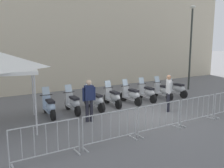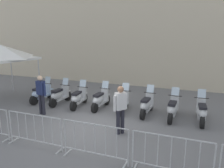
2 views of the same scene
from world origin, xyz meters
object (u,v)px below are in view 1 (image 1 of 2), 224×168
object	(u,v)px
motorcycle_6	(163,91)
motorcycle_0	(49,107)
motorcycle_2	(95,101)
barrier_segment_3	(198,110)
motorcycle_5	(147,93)
motorcycle_4	(131,95)
street_lamp	(191,39)
motorcycle_7	(176,89)
motorcycle_3	(113,97)
barrier_segment_0	(46,142)
motorcycle_1	(73,103)
barrier_segment_1	(111,128)
officer_near_row_end	(168,91)
officer_mid_plaza	(89,98)
barrier_segment_2	(160,118)

from	to	relation	value
motorcycle_6	motorcycle_0	bearing A→B (deg)	-168.36
motorcycle_2	barrier_segment_3	size ratio (longest dim) A/B	0.88
motorcycle_5	motorcycle_4	bearing A→B (deg)	-166.70
street_lamp	motorcycle_7	bearing A→B (deg)	-142.30
motorcycle_3	motorcycle_2	bearing A→B (deg)	-161.39
motorcycle_2	barrier_segment_0	size ratio (longest dim) A/B	0.88
motorcycle_1	barrier_segment_0	world-z (taller)	motorcycle_1
motorcycle_2	motorcycle_5	size ratio (longest dim) A/B	0.98
motorcycle_3	barrier_segment_1	distance (m)	4.68
officer_near_row_end	motorcycle_4	bearing A→B (deg)	118.23
barrier_segment_3	street_lamp	size ratio (longest dim) A/B	0.35
motorcycle_0	motorcycle_4	bearing A→B (deg)	12.23
motorcycle_6	motorcycle_4	bearing A→B (deg)	-169.55
barrier_segment_1	officer_mid_plaza	world-z (taller)	officer_mid_plaza
motorcycle_4	barrier_segment_3	bearing A→B (deg)	-71.13
barrier_segment_3	motorcycle_2	bearing A→B (deg)	136.93
motorcycle_5	motorcycle_7	distance (m)	2.20
motorcycle_7	street_lamp	world-z (taller)	street_lamp
motorcycle_0	barrier_segment_3	world-z (taller)	motorcycle_0
motorcycle_4	barrier_segment_0	bearing A→B (deg)	-133.86
motorcycle_1	motorcycle_2	xyz separation A→B (m)	(1.10, 0.16, 0.00)
barrier_segment_0	barrier_segment_3	distance (m)	6.17
motorcycle_6	officer_near_row_end	size ratio (longest dim) A/B	0.99
street_lamp	barrier_segment_2	bearing A→B (deg)	-133.44
motorcycle_4	motorcycle_6	bearing A→B (deg)	10.45
officer_near_row_end	motorcycle_3	bearing A→B (deg)	140.76
motorcycle_3	barrier_segment_0	distance (m)	6.05
motorcycle_1	motorcycle_5	size ratio (longest dim) A/B	1.00
barrier_segment_1	motorcycle_1	bearing A→B (deg)	96.86
motorcycle_2	officer_mid_plaza	bearing A→B (deg)	-113.83
motorcycle_2	barrier_segment_3	world-z (taller)	motorcycle_2
motorcycle_0	motorcycle_2	xyz separation A→B (m)	(2.17, 0.41, 0.00)
barrier_segment_0	motorcycle_2	bearing A→B (deg)	59.26
barrier_segment_0	barrier_segment_3	world-z (taller)	same
motorcycle_1	barrier_segment_2	world-z (taller)	motorcycle_1
motorcycle_1	motorcycle_3	size ratio (longest dim) A/B	1.00
motorcycle_1	barrier_segment_1	size ratio (longest dim) A/B	0.89
motorcycle_4	barrier_segment_3	world-z (taller)	motorcycle_4
motorcycle_4	officer_mid_plaza	bearing A→B (deg)	-143.33
motorcycle_2	motorcycle_5	bearing A→B (deg)	13.64
motorcycle_2	street_lamp	xyz separation A→B (m)	(7.42, 2.78, 2.92)
motorcycle_4	motorcycle_7	bearing A→B (deg)	11.57
motorcycle_0	motorcycle_7	bearing A→B (deg)	11.95
officer_near_row_end	motorcycle_1	bearing A→B (deg)	164.06
motorcycle_1	barrier_segment_2	distance (m)	4.23
barrier_segment_1	officer_mid_plaza	size ratio (longest dim) A/B	1.12
barrier_segment_3	street_lamp	distance (m)	7.73
motorcycle_1	barrier_segment_1	distance (m)	3.89
motorcycle_7	barrier_segment_3	world-z (taller)	motorcycle_7
barrier_segment_1	officer_near_row_end	world-z (taller)	officer_near_row_end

